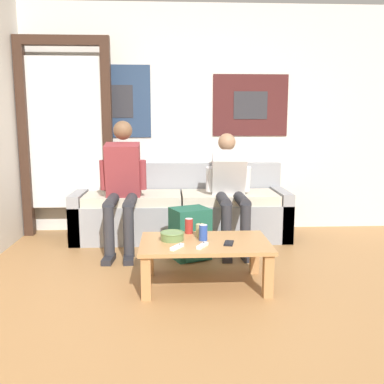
# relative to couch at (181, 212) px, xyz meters

# --- Properties ---
(ground_plane) EXTENTS (18.00, 18.00, 0.00)m
(ground_plane) POSITION_rel_couch_xyz_m (0.13, -2.20, -0.28)
(ground_plane) COLOR #9E7042
(wall_back) EXTENTS (10.00, 0.07, 2.55)m
(wall_back) POSITION_rel_couch_xyz_m (0.12, 0.37, 1.00)
(wall_back) COLOR silver
(wall_back) RESTS_ON ground_plane
(door_frame) EXTENTS (1.00, 0.10, 2.15)m
(door_frame) POSITION_rel_couch_xyz_m (-1.25, 0.15, 0.92)
(door_frame) COLOR #382319
(door_frame) RESTS_ON ground_plane
(couch) EXTENTS (2.30, 0.74, 0.79)m
(couch) POSITION_rel_couch_xyz_m (0.00, 0.00, 0.00)
(couch) COLOR gray
(couch) RESTS_ON ground_plane
(coffee_table) EXTENTS (0.99, 0.61, 0.35)m
(coffee_table) POSITION_rel_couch_xyz_m (0.14, -1.44, 0.01)
(coffee_table) COLOR #B27F4C
(coffee_table) RESTS_ON ground_plane
(person_seated_adult) EXTENTS (0.47, 0.85, 1.27)m
(person_seated_adult) POSITION_rel_couch_xyz_m (-0.59, -0.40, 0.40)
(person_seated_adult) COLOR #2D2D33
(person_seated_adult) RESTS_ON ground_plane
(person_seated_teen) EXTENTS (0.47, 1.00, 1.14)m
(person_seated_teen) POSITION_rel_couch_xyz_m (0.49, -0.34, 0.35)
(person_seated_teen) COLOR #2D2D33
(person_seated_teen) RESTS_ON ground_plane
(backpack) EXTENTS (0.40, 0.39, 0.47)m
(backpack) POSITION_rel_couch_xyz_m (0.07, -0.77, -0.05)
(backpack) COLOR #1E5642
(backpack) RESTS_ON ground_plane
(ceramic_bowl) EXTENTS (0.19, 0.19, 0.07)m
(ceramic_bowl) POSITION_rel_couch_xyz_m (-0.11, -1.39, 0.11)
(ceramic_bowl) COLOR #607F47
(ceramic_bowl) RESTS_ON coffee_table
(pillar_candle) EXTENTS (0.07, 0.07, 0.11)m
(pillar_candle) POSITION_rel_couch_xyz_m (0.12, -1.29, 0.12)
(pillar_candle) COLOR tan
(pillar_candle) RESTS_ON coffee_table
(drink_can_blue) EXTENTS (0.07, 0.07, 0.12)m
(drink_can_blue) POSITION_rel_couch_xyz_m (0.13, -1.41, 0.13)
(drink_can_blue) COLOR #28479E
(drink_can_blue) RESTS_ON coffee_table
(drink_can_red) EXTENTS (0.07, 0.07, 0.12)m
(drink_can_red) POSITION_rel_couch_xyz_m (0.03, -1.19, 0.13)
(drink_can_red) COLOR maroon
(drink_can_red) RESTS_ON coffee_table
(game_controller_near_left) EXTENTS (0.11, 0.14, 0.03)m
(game_controller_near_left) POSITION_rel_couch_xyz_m (-0.07, -1.61, 0.08)
(game_controller_near_left) COLOR white
(game_controller_near_left) RESTS_ON coffee_table
(game_controller_near_right) EXTENTS (0.10, 0.14, 0.03)m
(game_controller_near_right) POSITION_rel_couch_xyz_m (0.11, -1.59, 0.08)
(game_controller_near_right) COLOR white
(game_controller_near_right) RESTS_ON coffee_table
(cell_phone) EXTENTS (0.10, 0.15, 0.01)m
(cell_phone) POSITION_rel_couch_xyz_m (0.32, -1.51, 0.08)
(cell_phone) COLOR black
(cell_phone) RESTS_ON coffee_table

